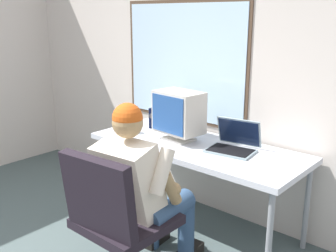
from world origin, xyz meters
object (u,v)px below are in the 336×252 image
object	(u,v)px
crt_monitor	(179,113)
person_seated	(142,186)
office_chair	(114,214)
laptop	(234,142)
desk	(196,150)
desk_speaker	(154,118)
wine_glass	(128,122)

from	to	relation	value
crt_monitor	person_seated	bearing A→B (deg)	-67.90
office_chair	laptop	distance (m)	1.12
desk	desk_speaker	xyz separation A→B (m)	(-0.58, 0.12, 0.14)
desk	office_chair	world-z (taller)	office_chair
office_chair	person_seated	xyz separation A→B (m)	(-0.02, 0.27, 0.09)
wine_glass	desk	bearing A→B (deg)	12.03
desk	laptop	size ratio (longest dim) A/B	4.52
crt_monitor	laptop	bearing A→B (deg)	10.59
person_seated	desk_speaker	size ratio (longest dim) A/B	6.62
laptop	crt_monitor	bearing A→B (deg)	-169.41
crt_monitor	laptop	distance (m)	0.52
person_seated	crt_monitor	world-z (taller)	person_seated
laptop	desk_speaker	bearing A→B (deg)	177.58
desk_speaker	crt_monitor	bearing A→B (deg)	-17.64
office_chair	crt_monitor	bearing A→B (deg)	107.68
person_seated	desk_speaker	world-z (taller)	person_seated
office_chair	desk_speaker	bearing A→B (deg)	122.62
office_chair	desk_speaker	size ratio (longest dim) A/B	5.22
laptop	wine_glass	bearing A→B (deg)	-166.61
desk	desk_speaker	distance (m)	0.61
person_seated	laptop	size ratio (longest dim) A/B	3.15
office_chair	wine_glass	bearing A→B (deg)	132.14
office_chair	wine_glass	distance (m)	1.19
crt_monitor	wine_glass	size ratio (longest dim) A/B	2.86
desk	person_seated	bearing A→B (deg)	-81.08
wine_glass	laptop	bearing A→B (deg)	13.39
crt_monitor	office_chair	bearing A→B (deg)	-72.32
person_seated	laptop	world-z (taller)	person_seated
person_seated	wine_glass	bearing A→B (deg)	141.89
office_chair	laptop	size ratio (longest dim) A/B	2.48
laptop	wine_glass	xyz separation A→B (m)	(-0.94, -0.22, 0.04)
laptop	desk_speaker	distance (m)	0.88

